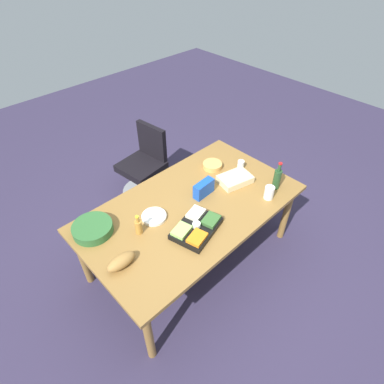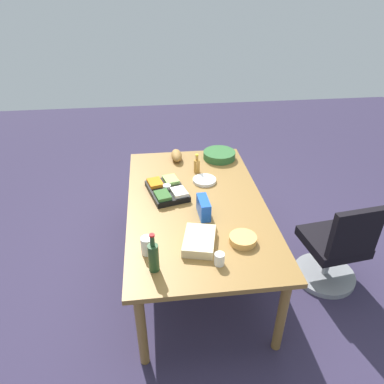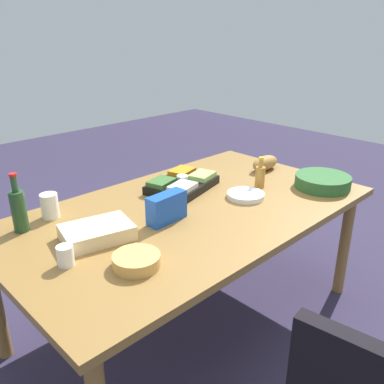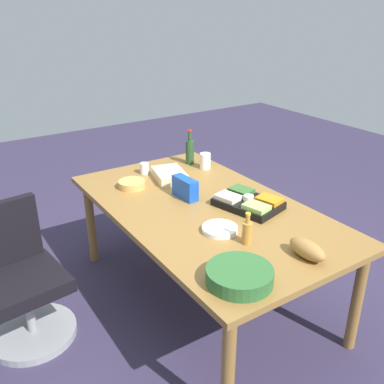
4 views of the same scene
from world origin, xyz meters
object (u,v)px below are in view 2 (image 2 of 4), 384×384
Objects in this scene: bread_loaf at (177,155)px; chip_bowl at (243,239)px; veggie_tray at (167,190)px; paper_plate_stack at (204,180)px; sheet_cake at (199,241)px; conference_table at (196,209)px; paper_cup at (219,259)px; wine_bottle at (153,257)px; mayo_jar at (147,245)px; salad_bowl at (219,155)px; office_chair at (334,252)px; dressing_bottle at (197,165)px; chip_bag_blue at (204,207)px.

bread_loaf is 1.45m from chip_bowl.
veggie_tray is at bearing -11.98° from bread_loaf.
sheet_cake is at bearing -10.86° from paper_plate_stack.
conference_table is 6.41× the size of sheet_cake.
chip_bowl is 2.26× the size of paper_cup.
wine_bottle is 0.18m from mayo_jar.
salad_bowl is at bearing 154.08° from paper_plate_stack.
office_chair is 1.48m from salad_bowl.
bread_loaf is (-1.16, -1.29, 0.45)m from office_chair.
office_chair is at bearing 111.77° from paper_cup.
salad_bowl is at bearing 134.89° from dressing_bottle.
paper_plate_stack is at bearing 155.64° from wine_bottle.
veggie_tray is 0.48m from dressing_bottle.
chip_bowl is at bearing 14.89° from bread_loaf.
paper_plate_stack is at bearing 114.63° from veggie_tray.
chip_bowl is 1.53× the size of mayo_jar.
chip_bag_blue is at bearing -9.37° from paper_plate_stack.
office_chair is at bearing 100.65° from sheet_cake.
dressing_bottle is at bearing 156.36° from mayo_jar.
paper_plate_stack is 0.21m from dressing_bottle.
office_chair is at bearing 58.12° from paper_plate_stack.
salad_bowl reaches higher than sheet_cake.
conference_table is at bearing 54.58° from veggie_tray.
chip_bag_blue is at bearing -17.51° from salad_bowl.
paper_plate_stack is at bearing 149.93° from mayo_jar.
office_chair is 4.64× the size of dressing_bottle.
office_chair reaches higher than paper_plate_stack.
chip_bag_blue is at bearing 7.54° from bread_loaf.
veggie_tray is (-0.50, -1.43, 0.44)m from office_chair.
veggie_tray is 2.47× the size of dressing_bottle.
dressing_bottle is 1.31m from paper_cup.
sheet_cake is at bearing -5.16° from conference_table.
chip_bag_blue is 0.69× the size of sheet_cake.
wine_bottle is at bearing -8.44° from veggie_tray.
paper_cup is at bearing 26.12° from sheet_cake.
wine_bottle is at bearing -90.06° from paper_cup.
bread_loaf is 0.81× the size of wine_bottle.
chip_bowl is (0.01, 0.32, -0.01)m from sheet_cake.
dressing_bottle reaches higher than bread_loaf.
chip_bag_blue reaches higher than paper_cup.
salad_bowl reaches higher than chip_bowl.
chip_bag_blue is 0.45m from chip_bowl.
paper_plate_stack is 2.44× the size of paper_cup.
mayo_jar reaches higher than veggie_tray.
mayo_jar is at bearing -30.07° from paper_plate_stack.
chip_bowl is (0.91, 0.15, 0.01)m from paper_plate_stack.
bread_loaf is 1.09× the size of paper_plate_stack.
veggie_tray is (-0.37, -0.28, -0.04)m from chip_bag_blue.
veggie_tray is at bearing -125.42° from conference_table.
wine_bottle is (1.61, -0.28, 0.06)m from bread_loaf.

